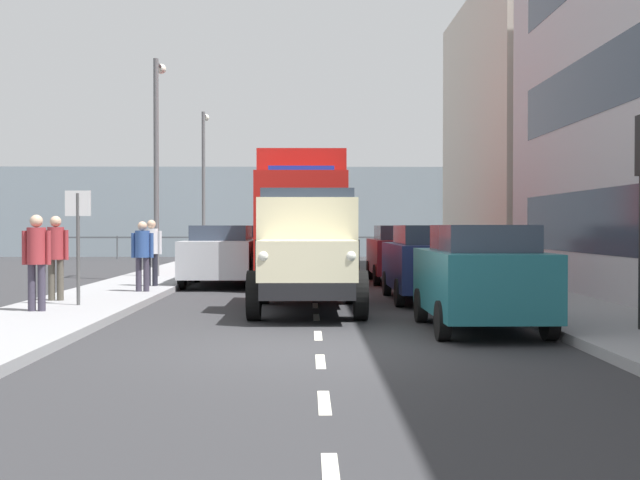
# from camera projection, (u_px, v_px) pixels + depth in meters

# --- Properties ---
(ground_plane) EXTENTS (80.00, 80.00, 0.00)m
(ground_plane) POSITION_uv_depth(u_px,v_px,m) (314.00, 289.00, 22.25)
(ground_plane) COLOR #2D2D30
(sidewalk_left) EXTENTS (2.45, 42.29, 0.15)m
(sidewalk_left) POSITION_uv_depth(u_px,v_px,m) (492.00, 286.00, 22.32)
(sidewalk_left) COLOR gray
(sidewalk_left) RESTS_ON ground_plane
(sidewalk_right) EXTENTS (2.45, 42.29, 0.15)m
(sidewalk_right) POSITION_uv_depth(u_px,v_px,m) (135.00, 287.00, 22.18)
(sidewalk_right) COLOR gray
(sidewalk_right) RESTS_ON ground_plane
(road_centreline_markings) EXTENTS (0.12, 38.74, 0.01)m
(road_centreline_markings) POSITION_uv_depth(u_px,v_px,m) (314.00, 291.00, 21.66)
(road_centreline_markings) COLOR silver
(road_centreline_markings) RESTS_ON ground_plane
(building_far_block) EXTENTS (7.75, 12.21, 10.53)m
(building_far_block) POSITION_uv_depth(u_px,v_px,m) (569.00, 134.00, 31.84)
(building_far_block) COLOR beige
(building_far_block) RESTS_ON ground_plane
(sea_horizon) EXTENTS (80.00, 0.80, 5.00)m
(sea_horizon) POSITION_uv_depth(u_px,v_px,m) (311.00, 212.00, 46.35)
(sea_horizon) COLOR #84939E
(sea_horizon) RESTS_ON ground_plane
(seawall_railing) EXTENTS (28.08, 0.08, 1.20)m
(seawall_railing) POSITION_uv_depth(u_px,v_px,m) (311.00, 241.00, 42.77)
(seawall_railing) COLOR #4C5156
(seawall_railing) RESTS_ON ground_plane
(truck_vintage_cream) EXTENTS (2.17, 5.64, 2.43)m
(truck_vintage_cream) POSITION_uv_depth(u_px,v_px,m) (307.00, 253.00, 16.23)
(truck_vintage_cream) COLOR black
(truck_vintage_cream) RESTS_ON ground_plane
(lorry_cargo_red) EXTENTS (2.58, 8.20, 3.87)m
(lorry_cargo_red) POSITION_uv_depth(u_px,v_px,m) (302.00, 214.00, 24.82)
(lorry_cargo_red) COLOR red
(lorry_cargo_red) RESTS_ON ground_plane
(car_teal_kerbside_near) EXTENTS (1.77, 3.81, 1.72)m
(car_teal_kerbside_near) POSITION_uv_depth(u_px,v_px,m) (480.00, 276.00, 13.40)
(car_teal_kerbside_near) COLOR #1E6670
(car_teal_kerbside_near) RESTS_ON ground_plane
(car_navy_kerbside_1) EXTENTS (1.90, 4.52, 1.72)m
(car_navy_kerbside_1) POSITION_uv_depth(u_px,v_px,m) (431.00, 261.00, 18.80)
(car_navy_kerbside_1) COLOR navy
(car_navy_kerbside_1) RESTS_ON ground_plane
(car_maroon_kerbside_2) EXTENTS (1.83, 4.31, 1.72)m
(car_maroon_kerbside_2) POSITION_uv_depth(u_px,v_px,m) (400.00, 253.00, 24.99)
(car_maroon_kerbside_2) COLOR maroon
(car_maroon_kerbside_2) RESTS_ON ground_plane
(car_silver_oppositeside_0) EXTENTS (1.98, 4.61, 1.72)m
(car_silver_oppositeside_0) POSITION_uv_depth(u_px,v_px,m) (221.00, 254.00, 23.63)
(car_silver_oppositeside_0) COLOR #B7BABF
(car_silver_oppositeside_0) RESTS_ON ground_plane
(car_red_oppositeside_1) EXTENTS (1.91, 4.12, 1.72)m
(car_red_oppositeside_1) POSITION_uv_depth(u_px,v_px,m) (239.00, 248.00, 29.87)
(car_red_oppositeside_1) COLOR #B21E1E
(car_red_oppositeside_1) RESTS_ON ground_plane
(pedestrian_couple_a) EXTENTS (0.53, 0.34, 1.76)m
(pedestrian_couple_a) POSITION_uv_depth(u_px,v_px,m) (37.00, 254.00, 15.08)
(pedestrian_couple_a) COLOR #383342
(pedestrian_couple_a) RESTS_ON sidewalk_right
(pedestrian_with_bag) EXTENTS (0.53, 0.34, 1.76)m
(pedestrian_with_bag) POSITION_uv_depth(u_px,v_px,m) (56.00, 251.00, 17.24)
(pedestrian_with_bag) COLOR #4C473D
(pedestrian_with_bag) RESTS_ON sidewalk_right
(pedestrian_by_lamp) EXTENTS (0.53, 0.34, 1.66)m
(pedestrian_by_lamp) POSITION_uv_depth(u_px,v_px,m) (142.00, 250.00, 19.61)
(pedestrian_by_lamp) COLOR #383342
(pedestrian_by_lamp) RESTS_ON sidewalk_right
(pedestrian_near_railing) EXTENTS (0.53, 0.34, 1.71)m
(pedestrian_near_railing) POSITION_uv_depth(u_px,v_px,m) (151.00, 247.00, 21.42)
(pedestrian_near_railing) COLOR black
(pedestrian_near_railing) RESTS_ON sidewalk_right
(lamp_post_promenade) EXTENTS (0.32, 1.14, 6.74)m
(lamp_post_promenade) POSITION_uv_depth(u_px,v_px,m) (157.00, 148.00, 25.73)
(lamp_post_promenade) COLOR #59595B
(lamp_post_promenade) RESTS_ON sidewalk_right
(lamp_post_far) EXTENTS (0.32, 1.14, 6.78)m
(lamp_post_far) POSITION_uv_depth(u_px,v_px,m) (204.00, 172.00, 37.86)
(lamp_post_far) COLOR #59595B
(lamp_post_far) RESTS_ON sidewalk_right
(street_sign) EXTENTS (0.50, 0.07, 2.25)m
(street_sign) POSITION_uv_depth(u_px,v_px,m) (78.00, 227.00, 16.24)
(street_sign) COLOR #4C4C4C
(street_sign) RESTS_ON sidewalk_right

